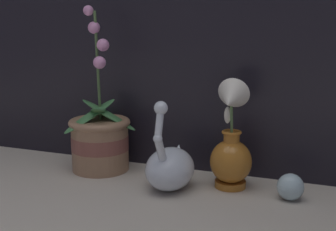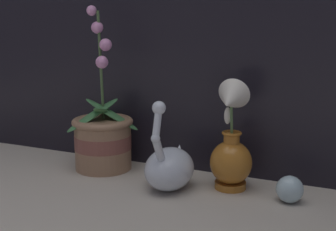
{
  "view_description": "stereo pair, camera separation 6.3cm",
  "coord_description": "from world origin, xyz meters",
  "px_view_note": "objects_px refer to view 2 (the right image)",
  "views": [
    {
      "loc": [
        0.39,
        -0.96,
        0.44
      ],
      "look_at": [
        -0.03,
        0.15,
        0.19
      ],
      "focal_mm": 50.0,
      "sensor_mm": 36.0,
      "label": 1
    },
    {
      "loc": [
        0.45,
        -0.93,
        0.44
      ],
      "look_at": [
        -0.03,
        0.15,
        0.19
      ],
      "focal_mm": 50.0,
      "sensor_mm": 36.0,
      "label": 2
    }
  ],
  "objects_px": {
    "orchid_potted_plant": "(103,137)",
    "blue_vase": "(231,148)",
    "swan_figurine": "(170,166)",
    "glass_sphere": "(290,189)"
  },
  "relations": [
    {
      "from": "orchid_potted_plant",
      "to": "blue_vase",
      "type": "xyz_separation_m",
      "value": [
        0.39,
        -0.01,
        0.01
      ]
    },
    {
      "from": "blue_vase",
      "to": "glass_sphere",
      "type": "distance_m",
      "value": 0.18
    },
    {
      "from": "swan_figurine",
      "to": "blue_vase",
      "type": "distance_m",
      "value": 0.16
    },
    {
      "from": "swan_figurine",
      "to": "orchid_potted_plant",
      "type": "bearing_deg",
      "value": 163.45
    },
    {
      "from": "swan_figurine",
      "to": "blue_vase",
      "type": "relative_size",
      "value": 0.84
    },
    {
      "from": "orchid_potted_plant",
      "to": "blue_vase",
      "type": "relative_size",
      "value": 1.63
    },
    {
      "from": "orchid_potted_plant",
      "to": "swan_figurine",
      "type": "height_order",
      "value": "orchid_potted_plant"
    },
    {
      "from": "orchid_potted_plant",
      "to": "blue_vase",
      "type": "bearing_deg",
      "value": -1.64
    },
    {
      "from": "swan_figurine",
      "to": "blue_vase",
      "type": "height_order",
      "value": "blue_vase"
    },
    {
      "from": "blue_vase",
      "to": "orchid_potted_plant",
      "type": "bearing_deg",
      "value": 178.36
    }
  ]
}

